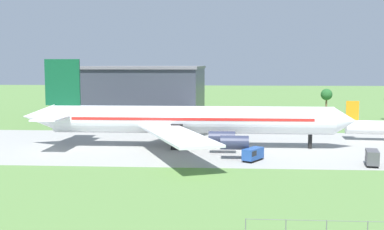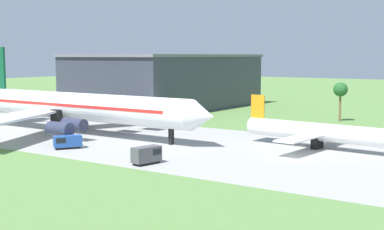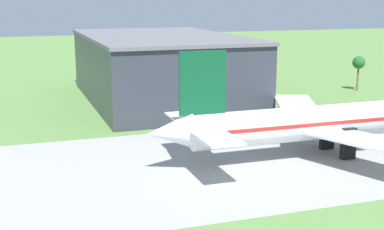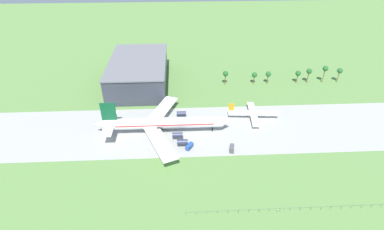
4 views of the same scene
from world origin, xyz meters
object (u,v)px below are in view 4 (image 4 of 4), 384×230
no_stopping_sign (278,210)px  terminal_building (139,72)px  regional_aircraft (253,113)px  fuel_truck (189,147)px  baggage_tug (232,148)px  jet_airliner (162,123)px

no_stopping_sign → terminal_building: size_ratio=0.03×
regional_aircraft → no_stopping_sign: (-4.74, -64.97, -1.95)m
regional_aircraft → terminal_building: bearing=145.9°
no_stopping_sign → fuel_truck: bearing=129.0°
no_stopping_sign → baggage_tug: bearing=107.4°
fuel_truck → no_stopping_sign: 50.93m
baggage_tug → regional_aircraft: bearing=59.6°
fuel_truck → jet_airliner: bearing=133.2°
regional_aircraft → fuel_truck: (-36.79, -25.39, -1.71)m
baggage_tug → fuel_truck: size_ratio=0.95×
fuel_truck → terminal_building: bearing=113.4°
baggage_tug → fuel_truck: bearing=173.0°
jet_airliner → regional_aircraft: 51.35m
regional_aircraft → baggage_tug: size_ratio=5.65×
jet_airliner → terminal_building: jet_airliner is taller
baggage_tug → no_stopping_sign: (11.62, -37.05, -0.42)m
jet_airliner → no_stopping_sign: size_ratio=42.04×
baggage_tug → no_stopping_sign: baggage_tug is taller
jet_airliner → regional_aircraft: jet_airliner is taller
fuel_truck → no_stopping_sign: size_ratio=3.09×
regional_aircraft → fuel_truck: regional_aircraft is taller
jet_airliner → no_stopping_sign: jet_airliner is taller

